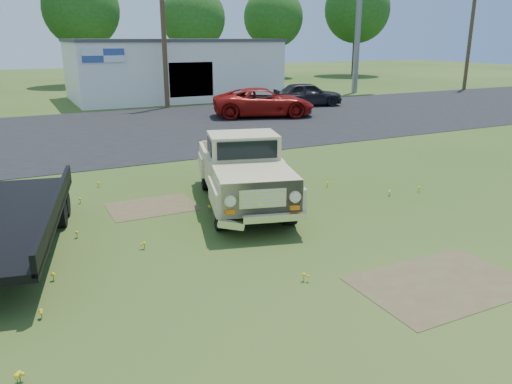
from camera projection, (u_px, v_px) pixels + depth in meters
ground at (285, 240)px, 10.86m from camera, size 140.00×140.00×0.00m
asphalt_lot at (129, 131)px, 23.69m from camera, size 90.00×14.00×0.02m
dirt_patch_a at (441, 284)px, 8.94m from camera, size 3.00×2.00×0.01m
dirt_patch_b at (152, 207)px, 13.01m from camera, size 2.20×1.60×0.01m
commercial_building at (173, 68)px, 35.88m from camera, size 14.20×8.20×4.15m
utility_pole_mid at (164, 31)px, 30.02m from camera, size 1.60×0.30×9.00m
utility_pole_east at (471, 33)px, 41.07m from camera, size 1.60×0.30×9.00m
treeline_d at (81, 10)px, 44.40m from camera, size 6.72×6.72×10.00m
treeline_e at (193, 18)px, 47.55m from camera, size 6.08×6.08×9.04m
treeline_f at (273, 18)px, 53.85m from camera, size 6.40×6.40×9.52m
treeline_g at (357, 10)px, 56.53m from camera, size 7.36×7.36×10.95m
vintage_pickup_truck at (243, 170)px, 12.88m from camera, size 3.36×5.63×1.91m
flatbed_trailer at (2, 214)px, 9.94m from camera, size 3.34×6.60×1.72m
red_pickup at (264, 103)px, 27.66m from camera, size 6.12×4.21×1.55m
dark_sedan at (307, 94)px, 31.99m from camera, size 4.69×2.75×1.50m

